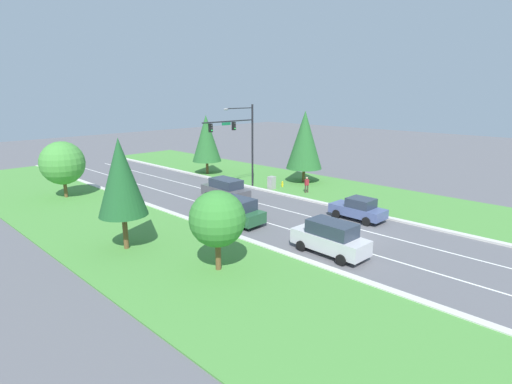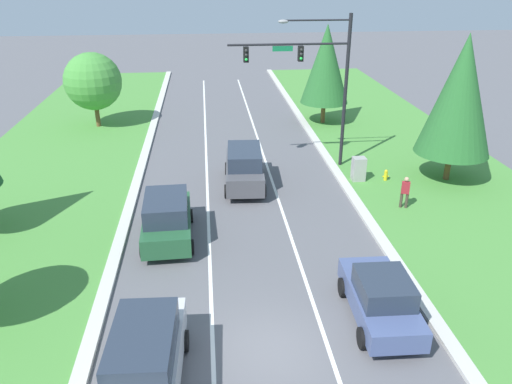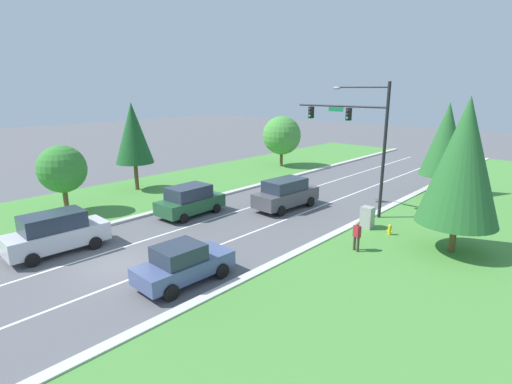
{
  "view_description": "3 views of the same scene",
  "coord_description": "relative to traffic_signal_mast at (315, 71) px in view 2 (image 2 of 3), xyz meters",
  "views": [
    {
      "loc": [
        -23.56,
        -14.08,
        9.8
      ],
      "look_at": [
        0.14,
        8.85,
        1.57
      ],
      "focal_mm": 28.0,
      "sensor_mm": 36.0,
      "label": 1
    },
    {
      "loc": [
        -1.7,
        -11.97,
        10.91
      ],
      "look_at": [
        0.38,
        8.25,
        1.67
      ],
      "focal_mm": 35.0,
      "sensor_mm": 36.0,
      "label": 2
    },
    {
      "loc": [
        16.86,
        -8.55,
        8.26
      ],
      "look_at": [
        -0.31,
        10.36,
        1.58
      ],
      "focal_mm": 28.0,
      "sensor_mm": 36.0,
      "label": 3
    }
  ],
  "objects": [
    {
      "name": "pedestrian",
      "position": [
        3.39,
        -5.99,
        -4.73
      ],
      "size": [
        0.43,
        0.33,
        1.69
      ],
      "rotation": [
        0.0,
        0.0,
        2.8
      ],
      "color": "#42382D",
      "rests_on": "ground_plane"
    },
    {
      "name": "slate_blue_sedan",
      "position": [
        -0.56,
        -14.05,
        -4.78
      ],
      "size": [
        2.14,
        4.41,
        1.78
      ],
      "rotation": [
        0.0,
        0.0,
        -0.03
      ],
      "color": "#475684",
      "rests_on": "ground_plane"
    },
    {
      "name": "conifer_far_right_tree",
      "position": [
        7.08,
        -2.77,
        -0.88
      ],
      "size": [
        3.93,
        3.93,
        7.94
      ],
      "color": "brown",
      "rests_on": "ground_plane"
    },
    {
      "name": "traffic_signal_mast",
      "position": [
        0.0,
        0.0,
        0.0
      ],
      "size": [
        6.68,
        0.41,
        8.65
      ],
      "color": "black",
      "rests_on": "ground_plane"
    },
    {
      "name": "silver_suv",
      "position": [
        -8.0,
        -16.39,
        -4.58
      ],
      "size": [
        2.22,
        5.0,
        2.13
      ],
      "rotation": [
        0.0,
        0.0,
        -0.05
      ],
      "color": "silver",
      "rests_on": "ground_plane"
    },
    {
      "name": "oak_far_left_tree",
      "position": [
        -14.01,
        9.52,
        -2.28
      ],
      "size": [
        4.06,
        4.06,
        5.42
      ],
      "color": "brown",
      "rests_on": "ground_plane"
    },
    {
      "name": "forest_suv",
      "position": [
        -7.93,
        -7.78,
        -4.65
      ],
      "size": [
        2.3,
        4.65,
        2.0
      ],
      "rotation": [
        0.0,
        0.0,
        0.03
      ],
      "color": "#235633",
      "rests_on": "ground_plane"
    },
    {
      "name": "lane_stripe_inner_left",
      "position": [
        -6.17,
        -15.18,
        -5.66
      ],
      "size": [
        0.14,
        81.0,
        0.01
      ],
      "color": "white",
      "rests_on": "ground_plane"
    },
    {
      "name": "lane_stripe_inner_right",
      "position": [
        -2.57,
        -15.18,
        -5.66
      ],
      "size": [
        0.14,
        81.0,
        0.01
      ],
      "color": "white",
      "rests_on": "ground_plane"
    },
    {
      "name": "utility_cabinet",
      "position": [
        2.15,
        -2.41,
        -4.97
      ],
      "size": [
        0.7,
        0.6,
        1.39
      ],
      "color": "#9E9E99",
      "rests_on": "ground_plane"
    },
    {
      "name": "conifer_near_right_tree",
      "position": [
        2.71,
        8.76,
        -1.24
      ],
      "size": [
        3.51,
        3.51,
        7.24
      ],
      "color": "brown",
      "rests_on": "ground_plane"
    },
    {
      "name": "fire_hydrant",
      "position": [
        3.67,
        -2.59,
        -5.32
      ],
      "size": [
        0.34,
        0.2,
        0.7
      ],
      "color": "gold",
      "rests_on": "ground_plane"
    },
    {
      "name": "curb_strip_left",
      "position": [
        -10.02,
        -15.18,
        -5.59
      ],
      "size": [
        0.5,
        90.0,
        0.15
      ],
      "color": "beige",
      "rests_on": "ground_plane"
    },
    {
      "name": "graphite_suv",
      "position": [
        -4.14,
        -2.31,
        -4.58
      ],
      "size": [
        2.36,
        5.18,
        2.11
      ],
      "rotation": [
        0.0,
        0.0,
        -0.06
      ],
      "color": "#4C4C51",
      "rests_on": "ground_plane"
    },
    {
      "name": "curb_strip_right",
      "position": [
        1.28,
        -15.18,
        -5.59
      ],
      "size": [
        0.5,
        90.0,
        0.15
      ],
      "color": "beige",
      "rests_on": "ground_plane"
    },
    {
      "name": "ground_plane",
      "position": [
        -4.37,
        -15.18,
        -5.66
      ],
      "size": [
        160.0,
        160.0,
        0.0
      ],
      "primitive_type": "plane",
      "color": "#5B5B60"
    }
  ]
}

